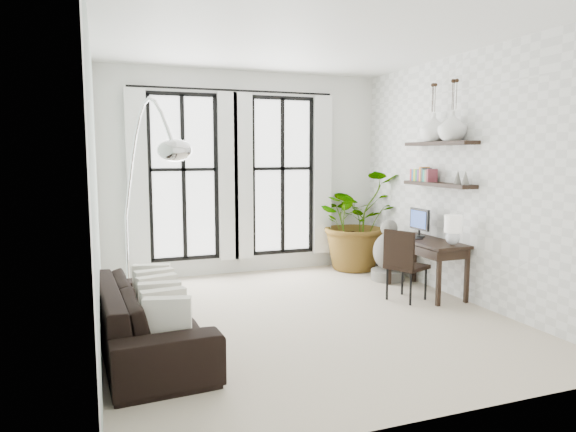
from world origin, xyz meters
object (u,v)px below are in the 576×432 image
plant (357,220)px  desk_chair (403,261)px  sofa (149,317)px  arc_lamp (146,149)px  buddha (388,255)px  desk (428,244)px

plant → desk_chair: size_ratio=1.75×
sofa → arc_lamp: arc_lamp is taller
sofa → buddha: (3.68, 1.66, 0.06)m
arc_lamp → desk_chair: bearing=-6.8°
sofa → arc_lamp: size_ratio=0.90×
arc_lamp → buddha: bearing=10.9°
plant → desk_chair: bearing=-99.6°
desk_chair → buddha: 1.15m
sofa → desk_chair: desk_chair is taller
desk → desk_chair: bearing=-161.7°
plant → desk: (0.17, -1.76, -0.12)m
plant → buddha: 0.97m
sofa → arc_lamp: 1.90m
plant → desk_chair: plant is taller
buddha → desk: bearing=-85.5°
sofa → desk: size_ratio=1.80×
desk → desk_chair: 0.55m
arc_lamp → buddha: 3.97m
desk → sofa: bearing=-168.6°
sofa → plant: 4.40m
plant → buddha: plant is taller
desk_chair → arc_lamp: arc_lamp is taller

